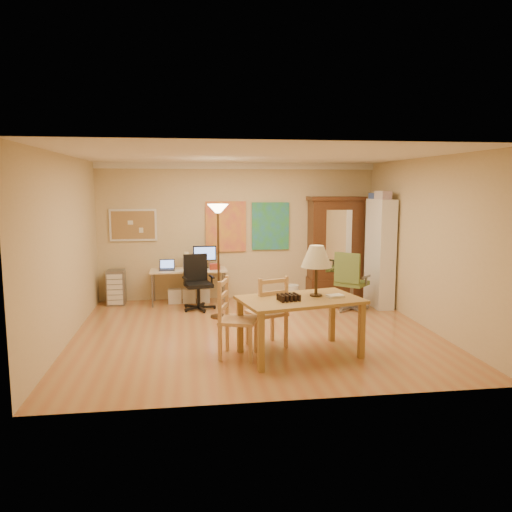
{
  "coord_description": "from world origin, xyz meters",
  "views": [
    {
      "loc": [
        -1.01,
        -7.41,
        2.25
      ],
      "look_at": [
        0.05,
        0.3,
        1.15
      ],
      "focal_mm": 35.0,
      "sensor_mm": 36.0,
      "label": 1
    }
  ],
  "objects": [
    {
      "name": "crown_molding",
      "position": [
        0.0,
        2.46,
        2.64
      ],
      "size": [
        5.5,
        0.08,
        0.12
      ],
      "primitive_type": "cube",
      "color": "white",
      "rests_on": "floor"
    },
    {
      "name": "art_panel_right",
      "position": [
        0.65,
        2.47,
        1.45
      ],
      "size": [
        0.75,
        0.04,
        0.95
      ],
      "primitive_type": "cube",
      "color": "teal",
      "rests_on": "floor"
    },
    {
      "name": "armoire",
      "position": [
        1.93,
        2.24,
        0.89
      ],
      "size": [
        1.11,
        0.53,
        2.04
      ],
      "color": "#37180F",
      "rests_on": "floor"
    },
    {
      "name": "torchiere_lamp",
      "position": [
        -0.5,
        0.97,
        1.56
      ],
      "size": [
        0.35,
        0.35,
        1.95
      ],
      "color": "#412E1A",
      "rests_on": "floor"
    },
    {
      "name": "bookshelf",
      "position": [
        2.55,
        1.41,
        1.0
      ],
      "size": [
        0.3,
        0.8,
        2.01
      ],
      "color": "white",
      "rests_on": "floor"
    },
    {
      "name": "ladder_chair_left",
      "position": [
        -0.4,
        -1.05,
        0.49
      ],
      "size": [
        0.59,
        0.6,
        1.05
      ],
      "color": "#AE754F",
      "rests_on": "floor"
    },
    {
      "name": "computer_desk",
      "position": [
        -0.97,
        2.15,
        0.4
      ],
      "size": [
        1.45,
        0.63,
        1.1
      ],
      "color": "beige",
      "rests_on": "floor"
    },
    {
      "name": "corkboard",
      "position": [
        -2.05,
        2.47,
        1.5
      ],
      "size": [
        0.9,
        0.04,
        0.62
      ],
      "primitive_type": "cube",
      "color": "#9C7149",
      "rests_on": "floor"
    },
    {
      "name": "art_panel_left",
      "position": [
        -0.25,
        2.47,
        1.45
      ],
      "size": [
        0.8,
        0.04,
        1.0
      ],
      "primitive_type": "cube",
      "color": "yellow",
      "rests_on": "floor"
    },
    {
      "name": "wastebin",
      "position": [
        0.95,
        1.8,
        0.18
      ],
      "size": [
        0.29,
        0.29,
        0.37
      ],
      "primitive_type": "cylinder",
      "color": "silver",
      "rests_on": "floor"
    },
    {
      "name": "ladder_chair_back",
      "position": [
        0.08,
        -0.71,
        0.48
      ],
      "size": [
        0.6,
        0.58,
        1.02
      ],
      "color": "#AE754F",
      "rests_on": "floor"
    },
    {
      "name": "office_chair_green",
      "position": [
        1.91,
        1.14,
        0.29
      ],
      "size": [
        0.69,
        0.69,
        1.08
      ],
      "color": "slate",
      "rests_on": "floor"
    },
    {
      "name": "drawer_cart",
      "position": [
        -2.38,
        2.22,
        0.33
      ],
      "size": [
        0.33,
        0.4,
        0.66
      ],
      "color": "slate",
      "rests_on": "floor"
    },
    {
      "name": "dining_table",
      "position": [
        0.54,
        -1.07,
        0.93
      ],
      "size": [
        1.72,
        1.25,
        1.47
      ],
      "color": "brown",
      "rests_on": "floor"
    },
    {
      "name": "office_chair_black",
      "position": [
        -0.84,
        1.6,
        0.27
      ],
      "size": [
        0.62,
        0.62,
        1.01
      ],
      "color": "black",
      "rests_on": "floor"
    },
    {
      "name": "floor",
      "position": [
        0.0,
        0.0,
        0.0
      ],
      "size": [
        5.5,
        5.5,
        0.0
      ],
      "primitive_type": "plane",
      "color": "#AC693D",
      "rests_on": "ground"
    }
  ]
}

